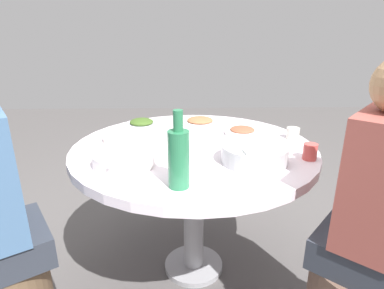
{
  "coord_description": "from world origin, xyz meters",
  "views": [
    {
      "loc": [
        -1.5,
        0.04,
        1.29
      ],
      "look_at": [
        -0.12,
        0.01,
        0.79
      ],
      "focal_mm": 29.97,
      "sensor_mm": 36.0,
      "label": 1
    }
  ],
  "objects_px": {
    "rice_bowl": "(254,153)",
    "tea_cup_near": "(293,133)",
    "soup_bowl": "(124,159)",
    "dish_stirfry": "(242,131)",
    "diner_left": "(382,189)",
    "round_dining_table": "(194,162)",
    "dish_tofu_braise": "(200,122)",
    "green_bottle": "(179,157)",
    "tea_cup_side": "(110,137)",
    "dish_greens": "(142,124)",
    "tea_cup_far": "(310,152)"
  },
  "relations": [
    {
      "from": "tea_cup_far",
      "to": "tea_cup_side",
      "type": "distance_m",
      "value": 0.97
    },
    {
      "from": "soup_bowl",
      "to": "dish_greens",
      "type": "relative_size",
      "value": 1.34
    },
    {
      "from": "tea_cup_far",
      "to": "diner_left",
      "type": "distance_m",
      "value": 0.37
    },
    {
      "from": "tea_cup_near",
      "to": "tea_cup_side",
      "type": "xyz_separation_m",
      "value": [
        -0.04,
        0.95,
        0.0
      ]
    },
    {
      "from": "rice_bowl",
      "to": "dish_stirfry",
      "type": "height_order",
      "value": "rice_bowl"
    },
    {
      "from": "tea_cup_near",
      "to": "soup_bowl",
      "type": "bearing_deg",
      "value": 112.06
    },
    {
      "from": "rice_bowl",
      "to": "tea_cup_far",
      "type": "distance_m",
      "value": 0.25
    },
    {
      "from": "soup_bowl",
      "to": "dish_stirfry",
      "type": "height_order",
      "value": "soup_bowl"
    },
    {
      "from": "green_bottle",
      "to": "diner_left",
      "type": "bearing_deg",
      "value": -98.78
    },
    {
      "from": "round_dining_table",
      "to": "diner_left",
      "type": "distance_m",
      "value": 0.84
    },
    {
      "from": "dish_tofu_braise",
      "to": "diner_left",
      "type": "bearing_deg",
      "value": -148.64
    },
    {
      "from": "diner_left",
      "to": "dish_greens",
      "type": "bearing_deg",
      "value": 46.18
    },
    {
      "from": "round_dining_table",
      "to": "rice_bowl",
      "type": "height_order",
      "value": "rice_bowl"
    },
    {
      "from": "rice_bowl",
      "to": "diner_left",
      "type": "bearing_deg",
      "value": -132.17
    },
    {
      "from": "dish_tofu_braise",
      "to": "tea_cup_side",
      "type": "relative_size",
      "value": 3.68
    },
    {
      "from": "rice_bowl",
      "to": "tea_cup_side",
      "type": "bearing_deg",
      "value": 68.0
    },
    {
      "from": "soup_bowl",
      "to": "diner_left",
      "type": "xyz_separation_m",
      "value": [
        -0.31,
        -0.92,
        0.01
      ]
    },
    {
      "from": "green_bottle",
      "to": "tea_cup_side",
      "type": "bearing_deg",
      "value": 35.83
    },
    {
      "from": "dish_tofu_braise",
      "to": "diner_left",
      "type": "xyz_separation_m",
      "value": [
        -0.93,
        -0.57,
        0.02
      ]
    },
    {
      "from": "rice_bowl",
      "to": "tea_cup_far",
      "type": "relative_size",
      "value": 3.94
    },
    {
      "from": "rice_bowl",
      "to": "dish_tofu_braise",
      "type": "relative_size",
      "value": 1.21
    },
    {
      "from": "tea_cup_near",
      "to": "diner_left",
      "type": "xyz_separation_m",
      "value": [
        -0.64,
        -0.09,
        0.01
      ]
    },
    {
      "from": "soup_bowl",
      "to": "tea_cup_far",
      "type": "xyz_separation_m",
      "value": [
        0.04,
        -0.81,
        0.01
      ]
    },
    {
      "from": "tea_cup_far",
      "to": "soup_bowl",
      "type": "bearing_deg",
      "value": 93.18
    },
    {
      "from": "tea_cup_side",
      "to": "tea_cup_near",
      "type": "bearing_deg",
      "value": -87.55
    },
    {
      "from": "soup_bowl",
      "to": "dish_stirfry",
      "type": "relative_size",
      "value": 1.48
    },
    {
      "from": "round_dining_table",
      "to": "rice_bowl",
      "type": "distance_m",
      "value": 0.36
    },
    {
      "from": "dish_greens",
      "to": "green_bottle",
      "type": "distance_m",
      "value": 0.81
    },
    {
      "from": "soup_bowl",
      "to": "dish_stirfry",
      "type": "distance_m",
      "value": 0.71
    },
    {
      "from": "green_bottle",
      "to": "soup_bowl",
      "type": "bearing_deg",
      "value": 48.94
    },
    {
      "from": "tea_cup_side",
      "to": "diner_left",
      "type": "relative_size",
      "value": 0.08
    },
    {
      "from": "rice_bowl",
      "to": "green_bottle",
      "type": "distance_m",
      "value": 0.4
    },
    {
      "from": "green_bottle",
      "to": "tea_cup_near",
      "type": "distance_m",
      "value": 0.8
    },
    {
      "from": "tea_cup_side",
      "to": "green_bottle",
      "type": "bearing_deg",
      "value": -144.17
    },
    {
      "from": "dish_greens",
      "to": "tea_cup_side",
      "type": "bearing_deg",
      "value": 155.13
    },
    {
      "from": "round_dining_table",
      "to": "tea_cup_near",
      "type": "xyz_separation_m",
      "value": [
        0.09,
        -0.52,
        0.12
      ]
    },
    {
      "from": "rice_bowl",
      "to": "tea_cup_near",
      "type": "xyz_separation_m",
      "value": [
        0.32,
        -0.27,
        -0.01
      ]
    },
    {
      "from": "round_dining_table",
      "to": "rice_bowl",
      "type": "relative_size",
      "value": 4.2
    },
    {
      "from": "dish_tofu_braise",
      "to": "tea_cup_far",
      "type": "relative_size",
      "value": 3.26
    },
    {
      "from": "dish_tofu_braise",
      "to": "soup_bowl",
      "type": "bearing_deg",
      "value": 150.54
    },
    {
      "from": "tea_cup_near",
      "to": "tea_cup_far",
      "type": "distance_m",
      "value": 0.29
    },
    {
      "from": "dish_tofu_braise",
      "to": "diner_left",
      "type": "height_order",
      "value": "diner_left"
    },
    {
      "from": "soup_bowl",
      "to": "round_dining_table",
      "type": "bearing_deg",
      "value": -51.14
    },
    {
      "from": "dish_stirfry",
      "to": "tea_cup_far",
      "type": "bearing_deg",
      "value": -147.74
    },
    {
      "from": "tea_cup_near",
      "to": "tea_cup_side",
      "type": "height_order",
      "value": "same"
    },
    {
      "from": "rice_bowl",
      "to": "dish_stirfry",
      "type": "xyz_separation_m",
      "value": [
        0.4,
        -0.02,
        -0.02
      ]
    },
    {
      "from": "tea_cup_side",
      "to": "rice_bowl",
      "type": "bearing_deg",
      "value": -112.0
    },
    {
      "from": "diner_left",
      "to": "tea_cup_near",
      "type": "bearing_deg",
      "value": 8.15
    },
    {
      "from": "round_dining_table",
      "to": "dish_greens",
      "type": "height_order",
      "value": "dish_greens"
    },
    {
      "from": "green_bottle",
      "to": "rice_bowl",
      "type": "bearing_deg",
      "value": -55.24
    }
  ]
}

